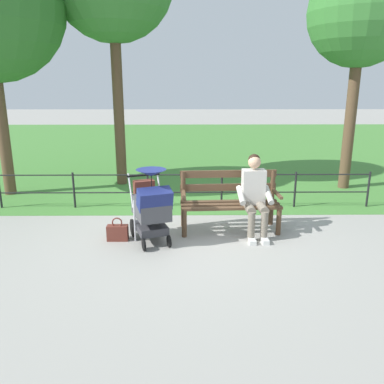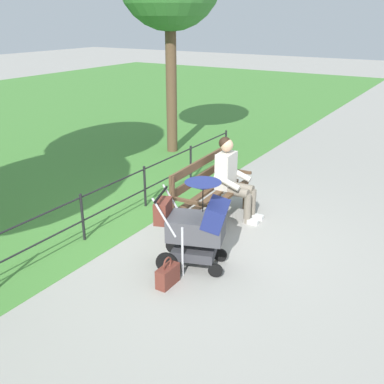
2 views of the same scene
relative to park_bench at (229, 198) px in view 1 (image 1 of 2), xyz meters
name	(u,v)px [view 1 (image 1 of 2)]	position (x,y,z in m)	size (l,w,h in m)	color
ground_plane	(184,231)	(0.74, 0.12, -0.53)	(60.00, 60.00, 0.00)	#9E9B93
grass_lawn	(186,146)	(0.74, -8.68, -0.52)	(40.00, 16.00, 0.01)	#478438
park_bench	(229,198)	(0.00, 0.00, 0.00)	(1.62, 0.67, 0.96)	brown
person_on_bench	(255,193)	(-0.37, 0.22, 0.15)	(0.55, 0.74, 1.28)	slate
stroller	(151,205)	(1.23, 0.56, 0.07)	(0.75, 0.99, 1.15)	black
handbag	(118,232)	(1.76, 0.48, -0.40)	(0.32, 0.14, 0.37)	brown
park_fence	(185,186)	(0.74, -1.17, -0.11)	(7.17, 0.04, 0.70)	black
tree_far_right	(361,14)	(-2.93, -2.63, 3.18)	(2.21, 2.21, 4.85)	brown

